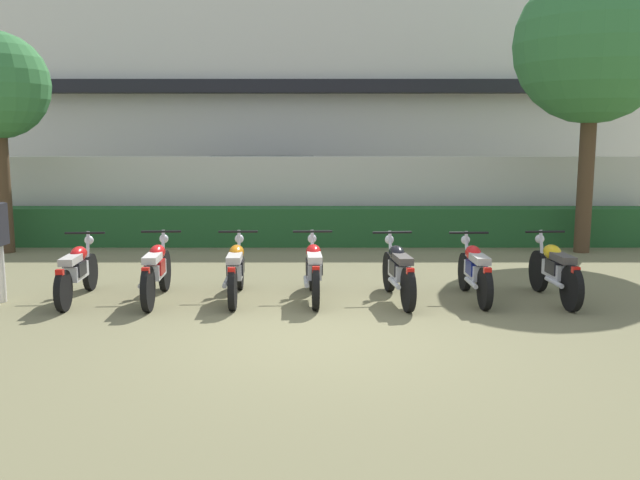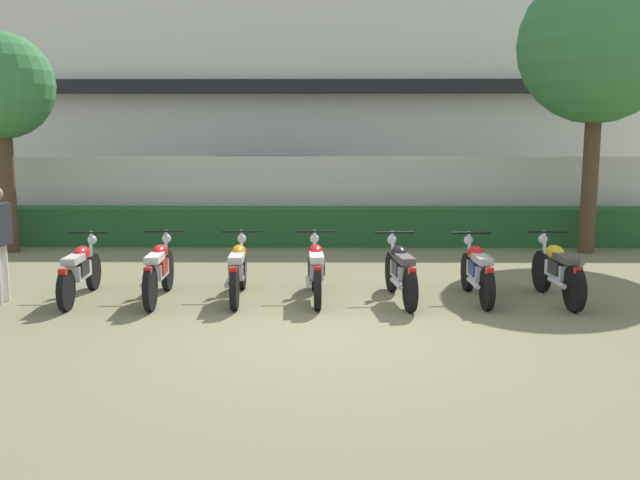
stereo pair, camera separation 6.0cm
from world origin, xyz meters
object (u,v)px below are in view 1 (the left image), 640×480
motorcycle_in_row_0 (79,271)px  motorcycle_in_row_1 (159,270)px  motorcycle_in_row_6 (557,270)px  parked_car (268,194)px  motorcycle_in_row_4 (400,271)px  motorcycle_in_row_5 (477,270)px  tree_far_side (596,46)px  motorcycle_in_row_2 (238,269)px  motorcycle_in_row_3 (316,269)px

motorcycle_in_row_0 → motorcycle_in_row_1: bearing=-93.9°
motorcycle_in_row_0 → motorcycle_in_row_6: motorcycle_in_row_6 is taller
parked_car → motorcycle_in_row_0: parked_car is taller
motorcycle_in_row_4 → motorcycle_in_row_5: (1.13, 0.08, -0.01)m
motorcycle_in_row_6 → tree_far_side: bearing=-28.3°
motorcycle_in_row_1 → motorcycle_in_row_4: motorcycle_in_row_1 is taller
motorcycle_in_row_2 → motorcycle_in_row_5: bearing=-93.0°
parked_car → motorcycle_in_row_1: bearing=-96.1°
tree_far_side → motorcycle_in_row_5: 6.45m
motorcycle_in_row_4 → motorcycle_in_row_6: 2.29m
motorcycle_in_row_0 → motorcycle_in_row_4: bearing=-93.8°
motorcycle_in_row_2 → motorcycle_in_row_6: size_ratio=1.02×
tree_far_side → motorcycle_in_row_1: 9.67m
parked_car → motorcycle_in_row_2: parked_car is taller
motorcycle_in_row_1 → motorcycle_in_row_6: (5.83, -0.02, 0.00)m
motorcycle_in_row_1 → motorcycle_in_row_4: 3.54m
motorcycle_in_row_4 → motorcycle_in_row_6: (2.29, 0.01, 0.01)m
parked_car → motorcycle_in_row_5: (3.67, -7.63, -0.49)m
motorcycle_in_row_1 → motorcycle_in_row_3: size_ratio=1.04×
motorcycle_in_row_3 → motorcycle_in_row_4: motorcycle_in_row_3 is taller
parked_car → motorcycle_in_row_2: (0.16, -7.59, -0.49)m
motorcycle_in_row_2 → motorcycle_in_row_4: size_ratio=1.02×
motorcycle_in_row_2 → motorcycle_in_row_6: (4.67, -0.11, 0.01)m
tree_far_side → motorcycle_in_row_2: (-6.71, -4.14, -3.74)m
tree_far_side → motorcycle_in_row_5: (-3.19, -4.17, -3.74)m
motorcycle_in_row_0 → motorcycle_in_row_4: motorcycle_in_row_4 is taller
motorcycle_in_row_0 → tree_far_side: bearing=-68.3°
tree_far_side → motorcycle_in_row_5: size_ratio=3.21×
motorcycle_in_row_2 → motorcycle_in_row_6: bearing=-93.7°
motorcycle_in_row_3 → tree_far_side: bearing=-56.1°
motorcycle_in_row_3 → motorcycle_in_row_5: motorcycle_in_row_3 is taller
motorcycle_in_row_2 → motorcycle_in_row_5: 3.52m
parked_car → motorcycle_in_row_4: parked_car is taller
motorcycle_in_row_0 → motorcycle_in_row_5: motorcycle_in_row_5 is taller
motorcycle_in_row_5 → motorcycle_in_row_2: bearing=88.4°
motorcycle_in_row_2 → motorcycle_in_row_4: bearing=-95.1°
motorcycle_in_row_2 → motorcycle_in_row_3: bearing=-93.1°
motorcycle_in_row_0 → motorcycle_in_row_6: 7.00m
motorcycle_in_row_1 → motorcycle_in_row_4: bearing=-93.2°
tree_far_side → parked_car: bearing=153.3°
motorcycle_in_row_1 → motorcycle_in_row_5: bearing=-92.2°
motorcycle_in_row_2 → motorcycle_in_row_0: bearing=89.3°
parked_car → motorcycle_in_row_6: bearing=-56.6°
motorcycle_in_row_0 → motorcycle_in_row_1: motorcycle_in_row_1 is taller
tree_far_side → motorcycle_in_row_5: tree_far_side is taller
motorcycle_in_row_1 → motorcycle_in_row_3: bearing=-91.0°
parked_car → motorcycle_in_row_6: (4.83, -7.70, -0.48)m
parked_car → tree_far_side: (6.86, -3.45, 3.25)m
motorcycle_in_row_4 → tree_far_side: bearing=-51.5°
motorcycle_in_row_1 → motorcycle_in_row_4: (3.54, -0.03, -0.00)m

